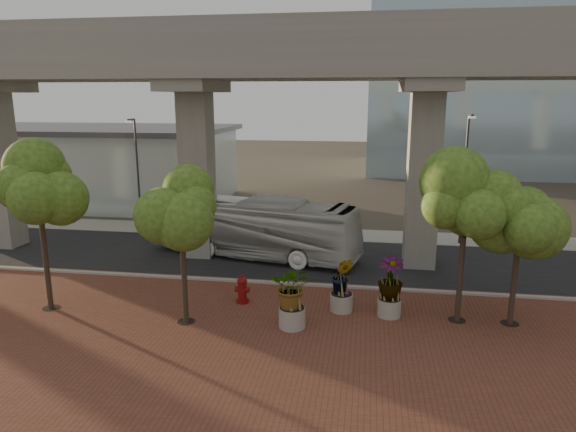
# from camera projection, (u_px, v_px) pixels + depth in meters

# --- Properties ---
(ground) EXTENTS (160.00, 160.00, 0.00)m
(ground) POSITION_uv_depth(u_px,v_px,m) (301.00, 272.00, 26.24)
(ground) COLOR #3D362C
(ground) RESTS_ON ground
(brick_plaza) EXTENTS (70.00, 13.00, 0.06)m
(brick_plaza) POSITION_uv_depth(u_px,v_px,m) (272.00, 344.00, 18.53)
(brick_plaza) COLOR brown
(brick_plaza) RESTS_ON ground
(asphalt_road) EXTENTS (90.00, 8.00, 0.04)m
(asphalt_road) POSITION_uv_depth(u_px,v_px,m) (306.00, 260.00, 28.16)
(asphalt_road) COLOR black
(asphalt_road) RESTS_ON ground
(curb_strip) EXTENTS (70.00, 0.25, 0.16)m
(curb_strip) POSITION_uv_depth(u_px,v_px,m) (296.00, 284.00, 24.30)
(curb_strip) COLOR #A09E95
(curb_strip) RESTS_ON ground
(far_sidewalk) EXTENTS (90.00, 3.00, 0.06)m
(far_sidewalk) POSITION_uv_depth(u_px,v_px,m) (316.00, 234.00, 33.45)
(far_sidewalk) COLOR #A09E95
(far_sidewalk) RESTS_ON ground
(transit_viaduct) EXTENTS (72.00, 5.60, 12.40)m
(transit_viaduct) POSITION_uv_depth(u_px,v_px,m) (307.00, 126.00, 26.51)
(transit_viaduct) COLOR gray
(transit_viaduct) RESTS_ON ground
(station_pavilion) EXTENTS (23.00, 13.00, 6.30)m
(station_pavilion) POSITION_uv_depth(u_px,v_px,m) (94.00, 163.00, 43.91)
(station_pavilion) COLOR silver
(station_pavilion) RESTS_ON ground
(transit_bus) EXTENTS (12.19, 5.48, 3.31)m
(transit_bus) POSITION_uv_depth(u_px,v_px,m) (254.00, 228.00, 28.45)
(transit_bus) COLOR silver
(transit_bus) RESTS_ON ground
(fire_hydrant) EXTENTS (0.62, 0.56, 1.24)m
(fire_hydrant) POSITION_uv_depth(u_px,v_px,m) (242.00, 289.00, 22.12)
(fire_hydrant) COLOR maroon
(fire_hydrant) RESTS_ON ground
(planter_front) EXTENTS (2.28, 2.28, 2.51)m
(planter_front) POSITION_uv_depth(u_px,v_px,m) (292.00, 290.00, 19.51)
(planter_front) COLOR #A29E92
(planter_front) RESTS_ON ground
(planter_right) EXTENTS (2.32, 2.32, 2.48)m
(planter_right) POSITION_uv_depth(u_px,v_px,m) (390.00, 281.00, 20.53)
(planter_right) COLOR gray
(planter_right) RESTS_ON ground
(planter_left) EXTENTS (2.09, 2.09, 2.30)m
(planter_left) POSITION_uv_depth(u_px,v_px,m) (342.00, 279.00, 21.07)
(planter_left) COLOR #A4A194
(planter_left) RESTS_ON ground
(street_tree_far_west) EXTENTS (3.72, 3.72, 6.78)m
(street_tree_far_west) POSITION_uv_depth(u_px,v_px,m) (38.00, 190.00, 20.50)
(street_tree_far_west) COLOR #3F3024
(street_tree_far_west) RESTS_ON ground
(street_tree_near_west) EXTENTS (3.46, 3.46, 6.29)m
(street_tree_near_west) POSITION_uv_depth(u_px,v_px,m) (181.00, 206.00, 19.27)
(street_tree_near_west) COLOR #3F3024
(street_tree_near_west) RESTS_ON ground
(street_tree_near_east) EXTENTS (4.15, 4.15, 6.56)m
(street_tree_near_east) POSITION_uv_depth(u_px,v_px,m) (466.00, 206.00, 19.40)
(street_tree_near_east) COLOR #3F3024
(street_tree_near_east) RESTS_ON ground
(street_tree_far_east) EXTENTS (3.79, 3.79, 5.84)m
(street_tree_far_east) POSITION_uv_depth(u_px,v_px,m) (520.00, 222.00, 19.23)
(street_tree_far_east) COLOR #3F3024
(street_tree_far_east) RESTS_ON ground
(streetlamp_west) EXTENTS (0.36, 1.06, 7.34)m
(streetlamp_west) POSITION_uv_depth(u_px,v_px,m) (137.00, 166.00, 34.08)
(streetlamp_west) COLOR #2C2D31
(streetlamp_west) RESTS_ON ground
(streetlamp_east) EXTENTS (0.38, 1.12, 7.76)m
(streetlamp_east) POSITION_uv_depth(u_px,v_px,m) (465.00, 170.00, 30.16)
(streetlamp_east) COLOR #2A2A2E
(streetlamp_east) RESTS_ON ground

